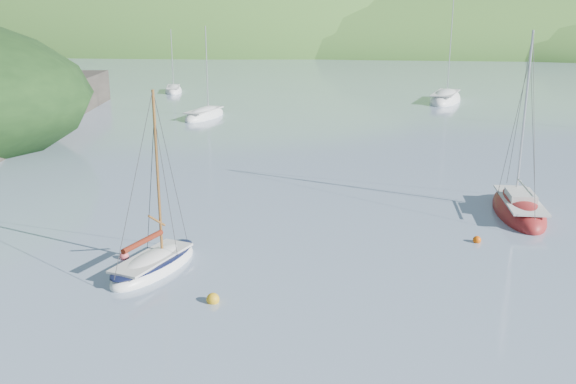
# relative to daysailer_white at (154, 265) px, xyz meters

# --- Properties ---
(ground) EXTENTS (700.00, 700.00, 0.00)m
(ground) POSITION_rel_daysailer_white_xyz_m (3.35, -2.81, -0.20)
(ground) COLOR gray
(ground) RESTS_ON ground
(shoreline_hills) EXTENTS (690.00, 135.00, 56.00)m
(shoreline_hills) POSITION_rel_daysailer_white_xyz_m (-6.31, 169.61, -0.20)
(shoreline_hills) COLOR #336627
(shoreline_hills) RESTS_ON ground
(daysailer_white) EXTENTS (3.36, 5.66, 8.19)m
(daysailer_white) POSITION_rel_daysailer_white_xyz_m (0.00, 0.00, 0.00)
(daysailer_white) COLOR white
(daysailer_white) RESTS_ON ground
(sloop_red) EXTENTS (2.67, 7.20, 10.55)m
(sloop_red) POSITION_rel_daysailer_white_xyz_m (16.96, 10.36, 0.01)
(sloop_red) COLOR maroon
(sloop_red) RESTS_ON ground
(distant_sloop_a) EXTENTS (3.80, 7.22, 9.80)m
(distant_sloop_a) POSITION_rel_daysailer_white_xyz_m (-8.60, 38.03, -0.03)
(distant_sloop_a) COLOR white
(distant_sloop_a) RESTS_ON ground
(distant_sloop_b) EXTENTS (5.35, 9.78, 13.22)m
(distant_sloop_b) POSITION_rel_daysailer_white_xyz_m (16.42, 53.35, 0.01)
(distant_sloop_b) COLOR white
(distant_sloop_b) RESTS_ON ground
(distant_sloop_c) EXTENTS (3.80, 6.48, 8.73)m
(distant_sloop_c) POSITION_rel_daysailer_white_xyz_m (-18.22, 56.91, -0.04)
(distant_sloop_c) COLOR white
(distant_sloop_c) RESTS_ON ground
(mooring_buoys) EXTENTS (16.30, 8.67, 0.51)m
(mooring_buoys) POSITION_rel_daysailer_white_xyz_m (4.46, 0.14, -0.08)
(mooring_buoys) COLOR gold
(mooring_buoys) RESTS_ON ground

